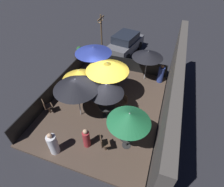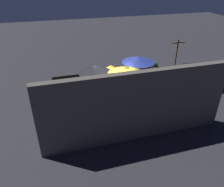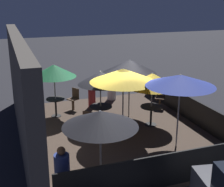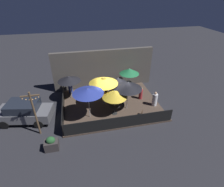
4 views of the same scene
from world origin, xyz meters
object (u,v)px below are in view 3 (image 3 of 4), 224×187
patio_umbrella_2 (100,78)px  patron_0 (112,88)px  patio_umbrella_4 (100,119)px  patio_chair_2 (89,122)px  patio_umbrella_3 (123,75)px  patron_1 (62,173)px  patio_umbrella_5 (130,67)px  dining_table_2 (101,110)px  patio_chair_1 (74,98)px  patron_2 (92,96)px  patio_umbrella_1 (54,71)px  dining_table_1 (56,102)px  patio_chair_0 (160,97)px  dining_table_0 (151,110)px  patio_umbrella_6 (180,80)px  patio_umbrella_0 (152,80)px

patio_umbrella_2 → patron_0: 3.37m
patio_umbrella_4 → patio_chair_2: 3.45m
patio_umbrella_3 → patron_0: patio_umbrella_3 is taller
patio_umbrella_4 → patron_1: patio_umbrella_4 is taller
patio_umbrella_5 → dining_table_2: patio_umbrella_5 is taller
patio_chair_2 → patron_0: 4.14m
patio_chair_1 → patron_1: (-5.95, 1.64, 0.05)m
patio_umbrella_5 → patron_1: 5.88m
patron_2 → patio_umbrella_1: bearing=90.5°
dining_table_1 → patio_chair_0: size_ratio=0.82×
patron_2 → dining_table_1: bearing=90.5°
dining_table_1 → patron_0: patron_0 is taller
patio_chair_0 → patio_chair_1: 3.82m
patio_umbrella_4 → patio_umbrella_5: 5.05m
patio_umbrella_5 → dining_table_0: 1.94m
patio_umbrella_2 → patron_0: patio_umbrella_2 is taller
patio_umbrella_3 → patron_1: bearing=135.4°
patio_chair_0 → patio_chair_2: bearing=-27.7°
patio_umbrella_6 → dining_table_2: (2.62, 1.81, -1.67)m
patio_umbrella_0 → patio_umbrella_3: (-0.56, 1.39, 0.44)m
patron_2 → patio_umbrella_6: bearing=-179.0°
dining_table_0 → patron_0: 3.50m
patio_umbrella_2 → patio_umbrella_6: size_ratio=0.87×
patio_umbrella_4 → patio_chair_1: 6.08m
dining_table_0 → patron_0: (3.48, 0.39, -0.04)m
patio_umbrella_3 → patio_chair_0: size_ratio=2.61×
patio_chair_0 → patio_chair_2: patio_chair_0 is taller
patio_umbrella_5 → dining_table_0: bearing=-157.8°
patio_chair_1 → patron_0: bearing=169.2°
patio_umbrella_1 → patio_umbrella_2: (-1.43, -1.50, -0.07)m
patio_umbrella_0 → patio_chair_2: patio_umbrella_0 is taller
dining_table_0 → dining_table_1: bearing=57.1°
patio_umbrella_1 → patio_chair_2: size_ratio=2.37×
dining_table_1 → patio_umbrella_3: bearing=-144.7°
patio_umbrella_0 → patron_0: bearing=6.4°
patio_umbrella_3 → patio_umbrella_5: bearing=-28.9°
patio_umbrella_2 → patio_umbrella_5: size_ratio=0.89×
patio_umbrella_3 → dining_table_2: bearing=18.0°
patio_umbrella_6 → patio_chair_1: (4.60, 2.42, -1.74)m
dining_table_1 → patio_chair_2: size_ratio=0.83×
patio_umbrella_1 → patron_2: size_ratio=1.96×
patron_0 → dining_table_2: bearing=160.6°
patio_umbrella_0 → dining_table_0: patio_umbrella_0 is taller
patio_umbrella_2 → patron_0: (2.77, -1.42, -1.31)m
patio_umbrella_2 → dining_table_1: 2.43m
patio_chair_2 → patio_umbrella_5: bearing=-18.9°
dining_table_2 → patron_2: patron_2 is taller
patio_umbrella_2 → dining_table_2: 1.28m
patron_2 → patio_umbrella_5: bearing=-162.5°
patio_umbrella_6 → patio_chair_2: size_ratio=2.64×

